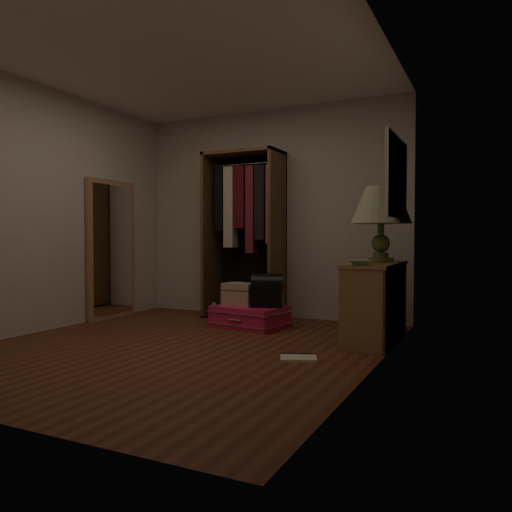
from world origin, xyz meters
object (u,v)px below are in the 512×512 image
open_wardrobe (246,220)px  black_bag (268,290)px  console_bookshelf (375,300)px  white_jug (214,311)px  pink_suitcase (250,317)px  train_case (240,294)px  floor_mirror (112,249)px  table_lamp (381,207)px

open_wardrobe → black_bag: 1.14m
open_wardrobe → console_bookshelf: bearing=-22.8°
console_bookshelf → white_jug: console_bookshelf is taller
open_wardrobe → pink_suitcase: open_wardrobe is taller
pink_suitcase → white_jug: bearing=158.4°
pink_suitcase → train_case: bearing=176.3°
floor_mirror → pink_suitcase: size_ratio=1.98×
open_wardrobe → train_case: size_ratio=5.45×
open_wardrobe → floor_mirror: open_wardrobe is taller
black_bag → white_jug: 1.08m
console_bookshelf → pink_suitcase: size_ratio=1.30×
pink_suitcase → black_bag: bearing=14.1°
black_bag → white_jug: size_ratio=2.08×
floor_mirror → pink_suitcase: floor_mirror is taller
open_wardrobe → train_case: 1.05m
train_case → white_jug: train_case is taller
open_wardrobe → white_jug: bearing=-154.7°
floor_mirror → train_case: 1.76m
console_bookshelf → train_case: console_bookshelf is taller
console_bookshelf → black_bag: bearing=172.9°
floor_mirror → table_lamp: (3.24, 0.23, 0.44)m
train_case → open_wardrobe: bearing=113.6°
floor_mirror → console_bookshelf: bearing=0.5°
black_bag → table_lamp: size_ratio=0.52×
pink_suitcase → train_case: size_ratio=2.29×
floor_mirror → train_case: floor_mirror is taller
white_jug → table_lamp: bearing=-9.8°
open_wardrobe → pink_suitcase: 1.30m
open_wardrobe → pink_suitcase: bearing=-59.6°
console_bookshelf → pink_suitcase: console_bookshelf is taller
pink_suitcase → black_bag: 0.37m
pink_suitcase → white_jug: 0.84m
console_bookshelf → table_lamp: 0.92m
console_bookshelf → floor_mirror: (-3.24, -0.03, 0.45)m
floor_mirror → pink_suitcase: (1.83, 0.16, -0.73)m
floor_mirror → train_case: size_ratio=4.52×
train_case → black_bag: black_bag is taller
pink_suitcase → table_lamp: size_ratio=1.16×
train_case → white_jug: (-0.58, 0.41, -0.28)m
console_bookshelf → floor_mirror: size_ratio=0.66×
table_lamp → white_jug: size_ratio=4.04×
train_case → table_lamp: 1.82m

